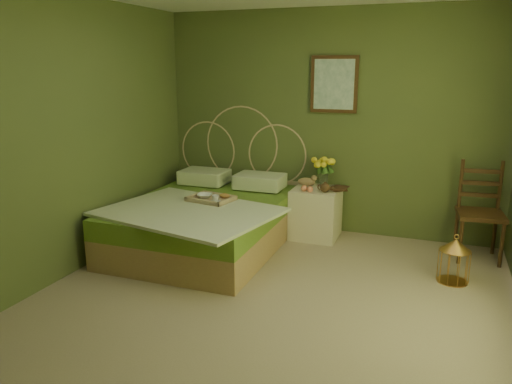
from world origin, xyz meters
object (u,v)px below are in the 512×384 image
at_px(bed, 208,217).
at_px(nightstand, 317,207).
at_px(chair, 481,205).
at_px(birdcage, 454,261).

bearing_deg(bed, nightstand, 33.15).
height_order(bed, chair, bed).
bearing_deg(birdcage, chair, 73.43).
distance_m(bed, nightstand, 1.27).
bearing_deg(nightstand, birdcage, -28.05).
relative_size(chair, birdcage, 2.41).
relative_size(bed, chair, 2.34).
bearing_deg(nightstand, bed, -146.85).
distance_m(chair, birdcage, 0.90).
bearing_deg(birdcage, nightstand, 151.95).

